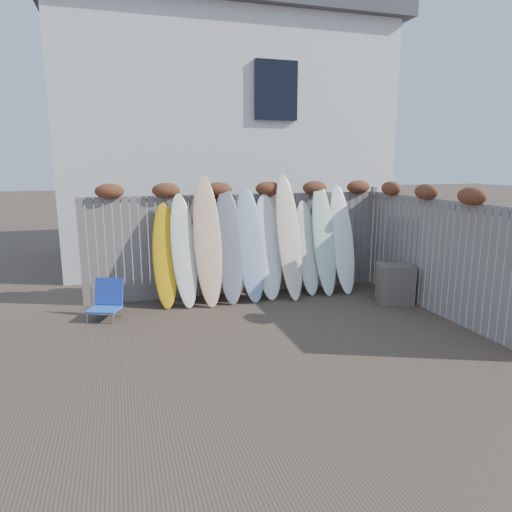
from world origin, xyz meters
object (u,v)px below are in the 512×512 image
object	(u,v)px
surfboard_0	(165,255)
lattice_panel	(406,257)
beach_chair	(107,300)
wooden_crate	(395,283)

from	to	relation	value
surfboard_0	lattice_panel	bearing A→B (deg)	-5.54
beach_chair	lattice_panel	bearing A→B (deg)	-3.43
beach_chair	surfboard_0	distance (m)	1.30
beach_chair	wooden_crate	size ratio (longest dim) A/B	0.92
wooden_crate	surfboard_0	bearing A→B (deg)	165.50
lattice_panel	surfboard_0	distance (m)	4.64
beach_chair	wooden_crate	bearing A→B (deg)	-7.19
beach_chair	wooden_crate	xyz separation A→B (m)	(5.21, -0.66, 0.06)
lattice_panel	surfboard_0	bearing A→B (deg)	174.73
lattice_panel	wooden_crate	bearing A→B (deg)	-138.42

